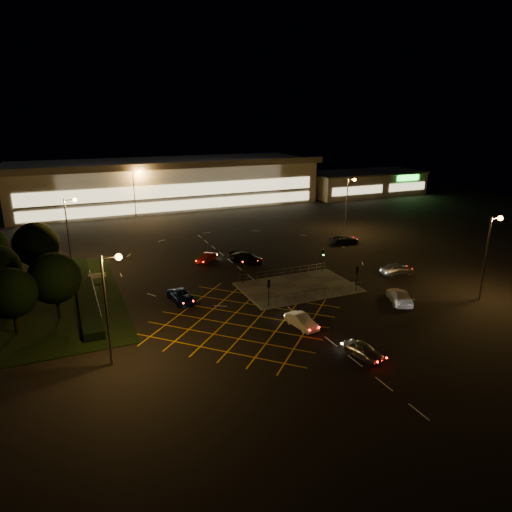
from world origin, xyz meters
name	(u,v)px	position (x,y,z in m)	size (l,w,h in m)	color
ground	(277,285)	(0.00, 0.00, 0.00)	(180.00, 180.00, 0.00)	black
pedestrian_island	(298,287)	(2.00, -2.00, 0.06)	(14.00, 9.00, 0.12)	#4C4944
grass_verge	(41,302)	(-28.00, 6.00, 0.04)	(18.00, 30.00, 0.08)	black
hedge	(85,292)	(-23.00, 6.00, 0.50)	(2.00, 26.00, 1.00)	black
supermarket	(166,182)	(0.00, 61.95, 5.31)	(72.00, 26.50, 10.50)	beige
retail_unit_a	(343,184)	(46.00, 53.97, 3.21)	(18.80, 14.80, 6.35)	beige
retail_unit_b	(390,181)	(62.00, 53.96, 3.22)	(14.80, 14.80, 6.35)	beige
streetlight_sw	(110,294)	(-21.56, -12.00, 6.56)	(1.78, 0.56, 10.03)	slate
streetlight_se	(490,246)	(20.44, -14.00, 6.56)	(1.78, 0.56, 10.03)	slate
streetlight_nw	(70,223)	(-23.56, 18.00, 6.56)	(1.78, 0.56, 10.03)	slate
streetlight_ne	(349,197)	(24.44, 20.00, 6.56)	(1.78, 0.56, 10.03)	slate
streetlight_far_left	(136,187)	(-9.56, 48.00, 6.56)	(1.78, 0.56, 10.03)	slate
streetlight_far_right	(299,177)	(30.44, 50.00, 6.56)	(1.78, 0.56, 10.03)	slate
signal_sw	(269,287)	(-4.00, -5.99, 2.37)	(0.28, 0.30, 3.15)	black
signal_se	(357,273)	(8.00, -5.99, 2.37)	(0.28, 0.30, 3.15)	black
signal_nw	(242,267)	(-4.00, 1.99, 2.37)	(0.28, 0.30, 3.15)	black
signal_ne	(323,256)	(8.00, 1.99, 2.37)	(0.28, 0.30, 3.15)	black
tree_a	(11,293)	(-30.00, -2.00, 4.33)	(5.04, 5.04, 6.86)	black
tree_c	(36,244)	(-28.00, 14.00, 4.95)	(5.76, 5.76, 7.84)	black
tree_e	(54,278)	(-26.00, 0.00, 4.64)	(5.40, 5.40, 7.35)	black
car_near_silver	(364,350)	(-0.95, -19.75, 0.69)	(1.62, 4.02, 1.37)	#B1B3B9
car_queue_white	(302,321)	(-3.11, -12.14, 0.69)	(1.46, 4.19, 1.38)	white
car_left_blue	(182,296)	(-12.74, -0.56, 0.67)	(2.22, 4.81, 1.34)	#0D2152
car_far_dkgrey	(247,258)	(-0.03, 10.16, 0.74)	(2.08, 5.11, 1.48)	black
car_right_silver	(397,269)	(16.93, -2.84, 0.78)	(1.84, 4.57, 1.56)	#A6A7AD
car_circ_red	(207,258)	(-5.38, 12.83, 0.66)	(1.39, 3.99, 1.31)	#9D250B
car_east_grey	(344,239)	(19.34, 13.40, 0.70)	(2.31, 5.00, 1.39)	black
car_approach_white	(400,296)	(10.57, -10.96, 0.78)	(2.20, 5.40, 1.57)	#BABABA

